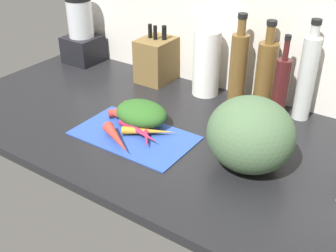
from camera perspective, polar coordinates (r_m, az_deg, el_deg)
The scene contains 21 objects.
ground_plane at distance 137.94cm, azimuth 1.32°, elevation -1.05°, with size 170.00×80.00×3.00cm, color black.
wall_back at distance 157.15cm, azimuth 9.41°, elevation 14.99°, with size 170.00×3.00×60.00cm, color silver.
cutting_board at distance 133.97cm, azimuth -4.67°, elevation -1.23°, with size 38.61×22.87×0.80cm, color #2D51B7.
carrot_0 at distance 138.79cm, azimuth -5.26°, elevation 0.91°, with size 3.33×3.33×14.07cm, color red.
carrot_1 at distance 132.26cm, azimuth -2.64°, elevation -0.72°, with size 2.68×2.68×17.15cm, color orange.
carrot_2 at distance 129.94cm, azimuth -2.99°, elevation -1.40°, with size 2.42×2.42×12.34cm, color #B2264C.
carrot_3 at distance 131.86cm, azimuth -3.99°, elevation -0.72°, with size 3.27×3.27×17.52cm, color #B2264C.
carrot_4 at distance 139.17cm, azimuth -3.70°, elevation 0.79°, with size 2.13×2.13×11.40cm, color red.
carrot_5 at distance 144.66cm, azimuth -4.95°, elevation 2.08°, with size 2.76×2.76×16.30cm, color red.
carrot_6 at distance 144.19cm, azimuth -4.89°, elevation 1.82°, with size 2.02×2.02×16.21cm, color orange.
carrot_7 at distance 135.48cm, azimuth -3.46°, elevation 0.27°, with size 3.52×3.52×11.71cm, color #B2264C.
carrot_8 at distance 128.46cm, azimuth -7.02°, elevation -1.70°, with size 3.60×3.60×16.38cm, color red.
carrot_greens_pile at distance 137.58cm, azimuth -3.68°, elevation 1.74°, with size 18.15×13.96×7.68cm, color #2D6023.
winter_squash at distance 116.13cm, azimuth 11.23°, elevation -1.16°, with size 24.56×23.10×21.27cm, color #4C6B47.
knife_block at distance 170.31cm, azimuth -1.55°, elevation 9.09°, with size 12.35×15.84×23.03cm.
blender_appliance at distance 192.83cm, azimuth -11.73°, elevation 12.18°, with size 14.70×14.70×29.47cm.
paper_towel_roll at distance 157.69cm, azimuth 5.29°, elevation 8.57°, with size 10.15×10.15×24.78cm, color white.
bottle_0 at distance 151.98cm, azimuth 9.60°, elevation 8.01°, with size 6.19×6.19×32.84cm.
bottle_1 at distance 151.49cm, azimuth 13.24°, elevation 7.10°, with size 7.15×7.15×31.32cm.
bottle_2 at distance 146.26cm, azimuth 15.21°, elevation 5.27°, with size 5.08×5.08×28.81cm.
bottle_3 at distance 145.36cm, azimuth 18.47°, elevation 6.39°, with size 5.80×5.80×34.36cm.
Camera 1 is at (63.78, -99.59, 69.50)cm, focal length 44.50 mm.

